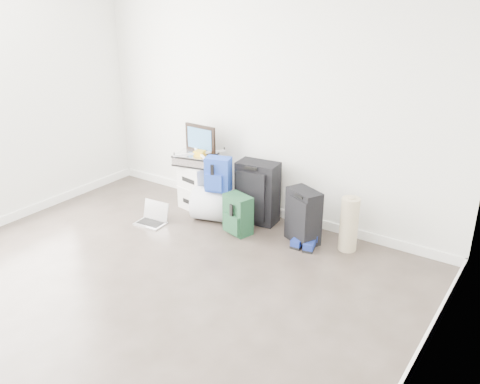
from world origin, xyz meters
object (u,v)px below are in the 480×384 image
Objects in this scene: duffel_bag at (220,205)px; carry_on at (303,216)px; large_suitcase at (257,193)px; laptop at (153,218)px; boxes_stack at (197,186)px; briefcase at (196,159)px.

carry_on is at bearing -13.45° from duffel_bag.
laptop is at bearing -150.23° from large_suitcase.
laptop is at bearing -94.01° from boxes_stack.
briefcase is 0.74× the size of duffel_bag.
duffel_bag reaches higher than laptop.
briefcase is 1.30× the size of laptop.
briefcase is at bearing 71.22° from laptop.
briefcase is at bearing 179.63° from large_suitcase.
duffel_bag is at bearing -155.31° from large_suitcase.
carry_on is at bearing -14.75° from briefcase.
carry_on reaches higher than boxes_stack.
boxes_stack is 1.59× the size of laptop.
laptop is at bearing -115.95° from briefcase.
carry_on is at bearing 13.76° from laptop.
duffel_bag is at bearing -6.79° from boxes_stack.
boxes_stack is at bearing -157.87° from carry_on.
duffel_bag is 1.02m from carry_on.
boxes_stack is 0.91× the size of duffel_bag.
briefcase reaches higher than carry_on.
laptop is (-0.95, -0.69, -0.29)m from large_suitcase.
briefcase is at bearing -157.87° from carry_on.
duffel_bag is at bearing -28.73° from briefcase.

